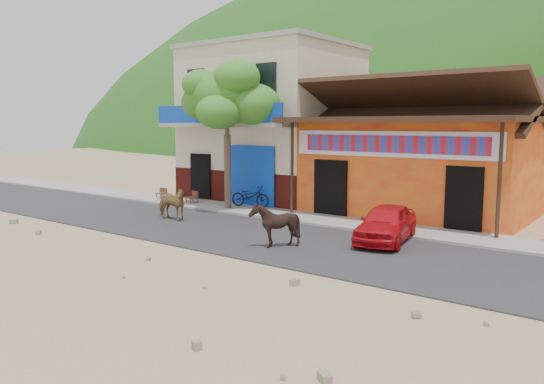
{
  "coord_description": "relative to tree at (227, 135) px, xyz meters",
  "views": [
    {
      "loc": [
        9.93,
        -10.27,
        3.54
      ],
      "look_at": [
        -0.18,
        3.0,
        1.4
      ],
      "focal_mm": 35.0,
      "sensor_mm": 36.0,
      "label": 1
    }
  ],
  "objects": [
    {
      "name": "scooter",
      "position": [
        0.6,
        0.72,
        -2.55
      ],
      "size": [
        1.8,
        0.97,
        0.9
      ],
      "primitive_type": "imported",
      "rotation": [
        0.0,
        0.0,
        1.8
      ],
      "color": "black",
      "rests_on": "sidewalk"
    },
    {
      "name": "ground",
      "position": [
        4.6,
        -5.8,
        -3.12
      ],
      "size": [
        120.0,
        120.0,
        0.0
      ],
      "primitive_type": "plane",
      "color": "#9E825B",
      "rests_on": "ground"
    },
    {
      "name": "sidewalk",
      "position": [
        4.6,
        0.2,
        -3.06
      ],
      "size": [
        60.0,
        2.0,
        0.12
      ],
      "primitive_type": "cube",
      "color": "gray",
      "rests_on": "ground"
    },
    {
      "name": "cow_tan",
      "position": [
        -0.08,
        -3.03,
        -2.46
      ],
      "size": [
        1.5,
        0.75,
        1.24
      ],
      "primitive_type": "imported",
      "rotation": [
        0.0,
        0.0,
        1.63
      ],
      "color": "olive",
      "rests_on": "road"
    },
    {
      "name": "cafe_chair_right",
      "position": [
        -2.2,
        0.07,
        -2.53
      ],
      "size": [
        0.5,
        0.5,
        0.94
      ],
      "primitive_type": null,
      "rotation": [
        0.0,
        0.0,
        -0.15
      ],
      "color": "#522B1B",
      "rests_on": "sidewalk"
    },
    {
      "name": "cafe_building",
      "position": [
        -0.9,
        4.2,
        0.38
      ],
      "size": [
        7.0,
        6.0,
        7.0
      ],
      "primitive_type": "cube",
      "color": "beige",
      "rests_on": "ground"
    },
    {
      "name": "road",
      "position": [
        4.6,
        -3.3,
        -3.1
      ],
      "size": [
        60.0,
        5.0,
        0.04
      ],
      "primitive_type": "cube",
      "color": "#28282B",
      "rests_on": "ground"
    },
    {
      "name": "cow_dark",
      "position": [
        5.57,
        -4.18,
        -2.43
      ],
      "size": [
        1.33,
        1.22,
        1.3
      ],
      "primitive_type": "imported",
      "rotation": [
        0.0,
        0.0,
        -1.42
      ],
      "color": "black",
      "rests_on": "road"
    },
    {
      "name": "tree",
      "position": [
        0.0,
        0.0,
        0.0
      ],
      "size": [
        3.0,
        3.0,
        6.0
      ],
      "primitive_type": null,
      "color": "#2D721E",
      "rests_on": "sidewalk"
    },
    {
      "name": "red_car",
      "position": [
        7.82,
        -1.63,
        -2.51
      ],
      "size": [
        1.94,
        3.51,
        1.13
      ],
      "primitive_type": "imported",
      "rotation": [
        0.0,
        0.0,
        0.19
      ],
      "color": "red",
      "rests_on": "road"
    },
    {
      "name": "dance_club",
      "position": [
        6.6,
        4.2,
        -1.32
      ],
      "size": [
        8.0,
        6.0,
        3.6
      ],
      "primitive_type": "cube",
      "color": "orange",
      "rests_on": "ground"
    },
    {
      "name": "cafe_chair_left",
      "position": [
        -4.4,
        0.24,
        -2.57
      ],
      "size": [
        0.48,
        0.48,
        0.87
      ],
      "primitive_type": null,
      "rotation": [
        0.0,
        0.0,
        0.19
      ],
      "color": "#533A1B",
      "rests_on": "sidewalk"
    }
  ]
}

